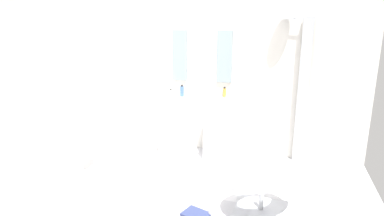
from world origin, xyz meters
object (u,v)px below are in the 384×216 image
object	(u,v)px
soap_bottle_amber	(225,93)
soap_bottle_white	(171,93)
soap_bottle_blue	(182,91)
shower_column	(302,89)
coffee_mug	(212,211)
pedestal_sink_left	(175,123)
pedestal_sink_right	(220,127)
towel_rack	(83,128)
magazine_navy	(196,214)
lounge_chair	(262,184)

from	to	relation	value
soap_bottle_amber	soap_bottle_white	bearing A→B (deg)	-162.97
soap_bottle_blue	soap_bottle_white	bearing A→B (deg)	-143.23
shower_column	coffee_mug	distance (m)	2.21
pedestal_sink_left	soap_bottle_blue	xyz separation A→B (m)	(0.12, -0.01, 0.51)
pedestal_sink_right	soap_bottle_blue	bearing A→B (deg)	-178.59
pedestal_sink_right	towel_rack	distance (m)	1.92
magazine_navy	pedestal_sink_left	bearing A→B (deg)	135.71
soap_bottle_white	soap_bottle_blue	bearing A→B (deg)	36.77
towel_rack	soap_bottle_white	bearing A→B (deg)	44.19
pedestal_sink_left	pedestal_sink_right	xyz separation A→B (m)	(0.70, 0.00, 0.00)
lounge_chair	coffee_mug	bearing A→B (deg)	-159.26
lounge_chair	coffee_mug	world-z (taller)	lounge_chair
magazine_navy	coffee_mug	size ratio (longest dim) A/B	3.04
soap_bottle_blue	pedestal_sink_right	bearing A→B (deg)	1.41
coffee_mug	soap_bottle_white	distance (m)	1.95
shower_column	towel_rack	bearing A→B (deg)	-156.24
soap_bottle_white	soap_bottle_blue	distance (m)	0.17
shower_column	lounge_chair	bearing A→B (deg)	-103.53
lounge_chair	towel_rack	xyz separation A→B (m)	(-2.37, 0.36, 0.28)
pedestal_sink_left	lounge_chair	world-z (taller)	pedestal_sink_left
pedestal_sink_left	shower_column	xyz separation A→B (m)	(1.81, 0.20, 0.61)
soap_bottle_blue	towel_rack	bearing A→B (deg)	-136.69
towel_rack	coffee_mug	xyz separation A→B (m)	(1.88, -0.55, -0.57)
pedestal_sink_right	lounge_chair	distance (m)	1.56
coffee_mug	soap_bottle_white	bearing A→B (deg)	123.86
pedestal_sink_left	towel_rack	world-z (taller)	pedestal_sink_left
pedestal_sink_left	pedestal_sink_right	size ratio (longest dim) A/B	1.00
pedestal_sink_right	towel_rack	size ratio (longest dim) A/B	1.06
magazine_navy	towel_rack	bearing A→B (deg)	-179.69
pedestal_sink_right	lounge_chair	world-z (taller)	pedestal_sink_right
soap_bottle_white	coffee_mug	bearing A→B (deg)	-56.14
shower_column	soap_bottle_amber	xyz separation A→B (m)	(-1.08, -0.09, -0.10)
soap_bottle_white	soap_bottle_amber	world-z (taller)	soap_bottle_amber
pedestal_sink_right	coffee_mug	distance (m)	1.63
pedestal_sink_left	soap_bottle_amber	size ratio (longest dim) A/B	6.57
shower_column	coffee_mug	size ratio (longest dim) A/B	22.39
magazine_navy	soap_bottle_white	bearing A→B (deg)	138.02
pedestal_sink_right	soap_bottle_white	distance (m)	0.88
soap_bottle_amber	pedestal_sink_left	bearing A→B (deg)	-171.20
towel_rack	magazine_navy	distance (m)	1.92
pedestal_sink_left	shower_column	size ratio (longest dim) A/B	0.49
shower_column	soap_bottle_white	size ratio (longest dim) A/B	15.71
coffee_mug	soap_bottle_amber	xyz separation A→B (m)	(-0.21, 1.67, 0.92)
lounge_chair	coffee_mug	size ratio (longest dim) A/B	12.06
pedestal_sink_right	coffee_mug	bearing A→B (deg)	-80.93
pedestal_sink_right	towel_rack	bearing A→B (deg)	-148.31
pedestal_sink_left	pedestal_sink_right	bearing A→B (deg)	0.00
pedestal_sink_right	soap_bottle_blue	distance (m)	0.77
coffee_mug	soap_bottle_amber	distance (m)	1.92
pedestal_sink_left	towel_rack	size ratio (longest dim) A/B	1.06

